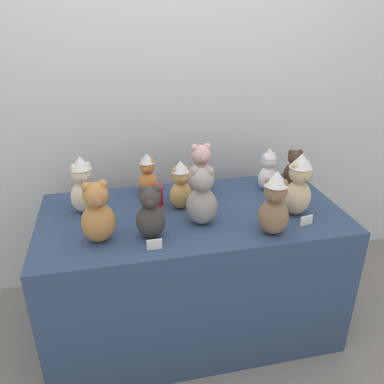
% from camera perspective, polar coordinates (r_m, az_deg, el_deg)
% --- Properties ---
extents(ground_plane, '(10.00, 10.00, 0.00)m').
position_cam_1_polar(ground_plane, '(2.40, 1.40, -22.70)').
color(ground_plane, gray).
extents(wall_back, '(7.00, 0.08, 2.60)m').
position_cam_1_polar(wall_back, '(2.53, -3.27, 14.32)').
color(wall_back, silver).
rests_on(wall_back, ground_plane).
extents(display_table, '(1.61, 0.80, 0.79)m').
position_cam_1_polar(display_table, '(2.31, 0.00, -11.60)').
color(display_table, navy).
rests_on(display_table, ground_plane).
extents(teddy_bear_cream, '(0.17, 0.16, 0.32)m').
position_cam_1_polar(teddy_bear_cream, '(2.11, -15.65, 0.94)').
color(teddy_bear_cream, beige).
rests_on(teddy_bear_cream, display_table).
extents(teddy_bear_mocha, '(0.19, 0.18, 0.33)m').
position_cam_1_polar(teddy_bear_mocha, '(1.87, 11.95, -1.71)').
color(teddy_bear_mocha, '#7F6047').
rests_on(teddy_bear_mocha, display_table).
extents(teddy_bear_blush, '(0.16, 0.14, 0.31)m').
position_cam_1_polar(teddy_bear_blush, '(2.25, 1.31, 3.11)').
color(teddy_bear_blush, beige).
rests_on(teddy_bear_blush, display_table).
extents(teddy_bear_snow, '(0.14, 0.13, 0.26)m').
position_cam_1_polar(teddy_bear_snow, '(2.36, 11.08, 3.23)').
color(teddy_bear_snow, white).
rests_on(teddy_bear_snow, display_table).
extents(teddy_bear_charcoal, '(0.15, 0.13, 0.27)m').
position_cam_1_polar(teddy_bear_charcoal, '(1.83, -6.09, -3.15)').
color(teddy_bear_charcoal, '#383533').
rests_on(teddy_bear_charcoal, display_table).
extents(teddy_bear_honey, '(0.14, 0.13, 0.27)m').
position_cam_1_polar(teddy_bear_honey, '(2.09, -1.67, 0.95)').
color(teddy_bear_honey, tan).
rests_on(teddy_bear_honey, display_table).
extents(teddy_bear_sand, '(0.19, 0.17, 0.34)m').
position_cam_1_polar(teddy_bear_sand, '(2.08, 15.33, 0.95)').
color(teddy_bear_sand, '#CCB78E').
rests_on(teddy_bear_sand, display_table).
extents(teddy_bear_ginger, '(0.14, 0.13, 0.25)m').
position_cam_1_polar(teddy_bear_ginger, '(2.26, -6.51, 2.50)').
color(teddy_bear_ginger, '#D17F3D').
rests_on(teddy_bear_ginger, display_table).
extents(teddy_bear_ash, '(0.19, 0.17, 0.31)m').
position_cam_1_polar(teddy_bear_ash, '(1.93, 1.46, -0.86)').
color(teddy_bear_ash, gray).
rests_on(teddy_bear_ash, display_table).
extents(teddy_bear_caramel, '(0.18, 0.16, 0.31)m').
position_cam_1_polar(teddy_bear_caramel, '(1.83, -13.64, -3.14)').
color(teddy_bear_caramel, '#B27A42').
rests_on(teddy_bear_caramel, display_table).
extents(teddy_bear_cocoa, '(0.14, 0.13, 0.23)m').
position_cam_1_polar(teddy_bear_cocoa, '(2.45, 14.65, 3.30)').
color(teddy_bear_cocoa, '#4C3323').
rests_on(teddy_bear_cocoa, display_table).
extents(party_cup_red, '(0.08, 0.08, 0.11)m').
position_cam_1_polar(party_cup_red, '(2.16, -5.33, -0.57)').
color(party_cup_red, red).
rests_on(party_cup_red, display_table).
extents(name_card_front_left, '(0.07, 0.02, 0.05)m').
position_cam_1_polar(name_card_front_left, '(2.05, 16.40, -4.01)').
color(name_card_front_left, white).
rests_on(name_card_front_left, display_table).
extents(name_card_front_middle, '(0.07, 0.01, 0.05)m').
position_cam_1_polar(name_card_front_middle, '(1.79, -5.51, -7.64)').
color(name_card_front_middle, white).
rests_on(name_card_front_middle, display_table).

